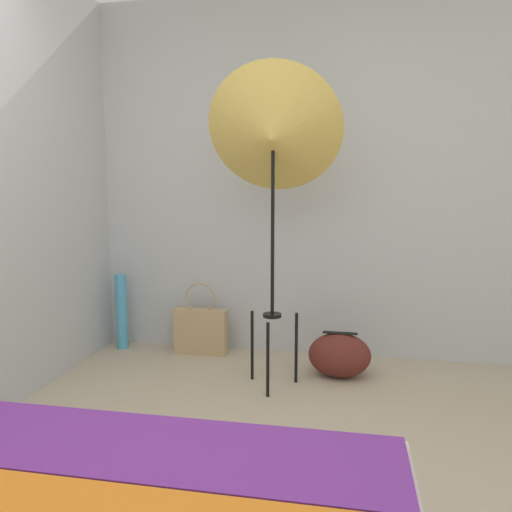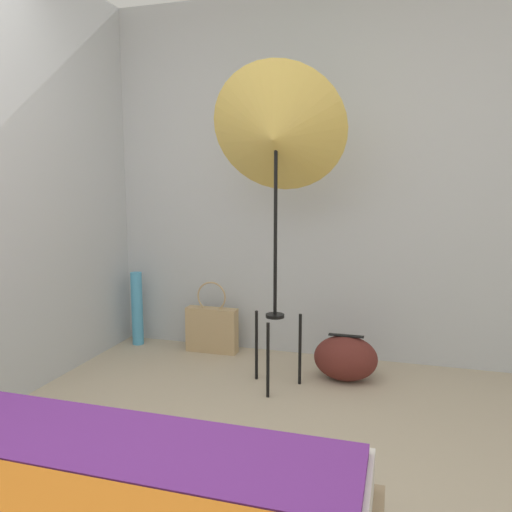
{
  "view_description": "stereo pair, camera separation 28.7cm",
  "coord_description": "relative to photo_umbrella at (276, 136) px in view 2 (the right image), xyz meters",
  "views": [
    {
      "loc": [
        0.53,
        -1.41,
        1.27
      ],
      "look_at": [
        0.01,
        1.39,
        0.86
      ],
      "focal_mm": 35.0,
      "sensor_mm": 36.0,
      "label": 1
    },
    {
      "loc": [
        0.81,
        -1.34,
        1.27
      ],
      "look_at": [
        0.01,
        1.39,
        0.86
      ],
      "focal_mm": 35.0,
      "sensor_mm": 36.0,
      "label": 2
    }
  ],
  "objects": [
    {
      "name": "tote_bag",
      "position": [
        -0.62,
        0.5,
        -1.37
      ],
      "size": [
        0.39,
        0.1,
        0.54
      ],
      "color": "tan",
      "rests_on": "ground_plane"
    },
    {
      "name": "wall_back",
      "position": [
        -0.08,
        0.69,
        -0.25
      ],
      "size": [
        8.0,
        0.05,
        2.6
      ],
      "color": "#B7BCC1",
      "rests_on": "ground_plane"
    },
    {
      "name": "duffel_bag",
      "position": [
        0.42,
        0.23,
        -1.4
      ],
      "size": [
        0.41,
        0.29,
        0.3
      ],
      "color": "#5B231E",
      "rests_on": "ground_plane"
    },
    {
      "name": "photo_umbrella",
      "position": [
        0.0,
        0.0,
        0.0
      ],
      "size": [
        0.83,
        0.54,
        1.96
      ],
      "color": "black",
      "rests_on": "ground_plane"
    },
    {
      "name": "wall_side_left",
      "position": [
        -1.44,
        -0.58,
        -0.25
      ],
      "size": [
        0.05,
        8.0,
        2.6
      ],
      "color": "#B7BCC1",
      "rests_on": "ground_plane"
    },
    {
      "name": "paper_roll",
      "position": [
        -1.26,
        0.51,
        -1.26
      ],
      "size": [
        0.09,
        0.09,
        0.58
      ],
      "color": "#4CA3D1",
      "rests_on": "ground_plane"
    }
  ]
}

